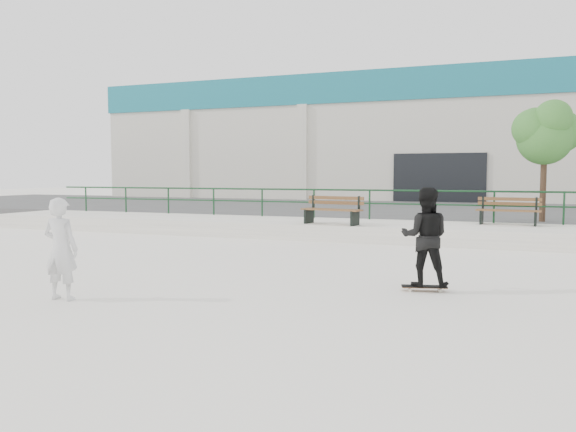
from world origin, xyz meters
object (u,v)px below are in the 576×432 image
at_px(bench_right, 508,211).
at_px(seated_skater, 61,249).
at_px(bench_left, 332,210).
at_px(standing_skater, 425,237).
at_px(tree, 546,132).
at_px(skateboard, 424,287).

distance_m(bench_right, seated_skater, 13.18).
height_order(bench_left, standing_skater, standing_skater).
bearing_deg(bench_left, bench_right, 30.43).
bearing_deg(seated_skater, bench_right, -125.49).
height_order(tree, seated_skater, tree).
height_order(skateboard, seated_skater, seated_skater).
xyz_separation_m(skateboard, standing_skater, (0.00, 0.00, 0.89)).
xyz_separation_m(bench_right, tree, (1.08, 1.65, 2.49)).
height_order(bench_right, standing_skater, standing_skater).
bearing_deg(tree, standing_skater, -104.24).
bearing_deg(bench_left, skateboard, -50.03).
relative_size(tree, skateboard, 4.83).
distance_m(bench_left, tree, 7.46).
distance_m(bench_left, standing_skater, 7.61).
bearing_deg(seated_skater, tree, -125.71).
bearing_deg(skateboard, bench_left, 103.57).
distance_m(skateboard, standing_skater, 0.89).
xyz_separation_m(tree, standing_skater, (-2.56, -10.07, -2.45)).
bearing_deg(standing_skater, tree, -110.46).
xyz_separation_m(bench_left, standing_skater, (3.61, -6.70, 0.02)).
relative_size(bench_right, skateboard, 2.35).
bearing_deg(bench_right, skateboard, -94.00).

